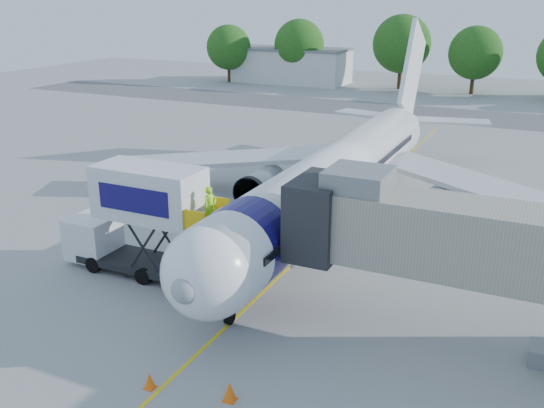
% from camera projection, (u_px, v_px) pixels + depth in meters
% --- Properties ---
extents(ground, '(160.00, 160.00, 0.00)m').
position_uv_depth(ground, '(314.00, 244.00, 33.38)').
color(ground, '#999996').
rests_on(ground, ground).
extents(guidance_line, '(0.15, 70.00, 0.01)m').
position_uv_depth(guidance_line, '(314.00, 244.00, 33.38)').
color(guidance_line, yellow).
rests_on(guidance_line, ground).
extents(taxiway_strip, '(120.00, 10.00, 0.01)m').
position_uv_depth(taxiway_strip, '(450.00, 115.00, 69.23)').
color(taxiway_strip, '#59595B').
rests_on(taxiway_strip, ground).
extents(aircraft, '(34.17, 37.73, 11.35)m').
position_uv_depth(aircraft, '(341.00, 174.00, 35.94)').
color(aircraft, white).
rests_on(aircraft, ground).
extents(jet_bridge, '(13.90, 3.20, 6.60)m').
position_uv_depth(jet_bridge, '(445.00, 238.00, 22.74)').
color(jet_bridge, '#9E9787').
rests_on(jet_bridge, ground).
extents(catering_hiloader, '(8.50, 2.44, 5.50)m').
position_uv_depth(catering_hiloader, '(140.00, 220.00, 29.05)').
color(catering_hiloader, black).
rests_on(catering_hiloader, ground).
extents(safety_cone_a, '(0.46, 0.46, 0.72)m').
position_uv_depth(safety_cone_a, '(230.00, 391.00, 20.37)').
color(safety_cone_a, '#FC5E0D').
rests_on(safety_cone_a, ground).
extents(safety_cone_b, '(0.39, 0.39, 0.63)m').
position_uv_depth(safety_cone_b, '(150.00, 381.00, 21.02)').
color(safety_cone_b, '#FC5E0D').
rests_on(safety_cone_b, ground).
extents(outbuilding_left, '(18.40, 8.40, 5.30)m').
position_uv_depth(outbuilding_left, '(290.00, 65.00, 95.12)').
color(outbuilding_left, silver).
rests_on(outbuilding_left, ground).
extents(tree_a, '(6.91, 6.91, 8.81)m').
position_uv_depth(tree_a, '(229.00, 47.00, 94.50)').
color(tree_a, '#382314').
rests_on(tree_a, ground).
extents(tree_b, '(7.64, 7.64, 9.74)m').
position_uv_depth(tree_b, '(299.00, 45.00, 92.31)').
color(tree_b, '#382314').
rests_on(tree_b, ground).
extents(tree_c, '(8.30, 8.30, 10.58)m').
position_uv_depth(tree_c, '(402.00, 44.00, 86.94)').
color(tree_c, '#382314').
rests_on(tree_c, ground).
extents(tree_d, '(7.23, 7.23, 9.22)m').
position_uv_depth(tree_d, '(475.00, 53.00, 82.53)').
color(tree_d, '#382314').
rests_on(tree_d, ground).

